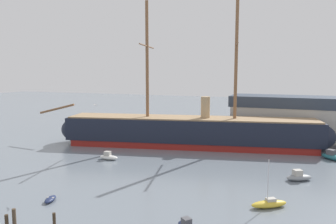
# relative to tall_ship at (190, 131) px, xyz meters

# --- Properties ---
(tall_ship) EXTENTS (68.40, 20.50, 33.23)m
(tall_ship) POSITION_rel_tall_ship_xyz_m (0.00, 0.00, 0.00)
(tall_ship) COLOR maroon
(tall_ship) RESTS_ON ground
(dinghy_foreground_left) EXTENTS (1.77, 2.78, 0.61)m
(dinghy_foreground_left) POSITION_rel_tall_ship_xyz_m (-7.78, -37.78, -3.26)
(dinghy_foreground_left) COLOR #1E284C
(dinghy_foreground_left) RESTS_ON ground
(sailboat_mid_right) EXTENTS (4.87, 3.92, 6.35)m
(sailboat_mid_right) POSITION_rel_tall_ship_xyz_m (19.84, -29.14, -3.03)
(sailboat_mid_right) COLOR gold
(sailboat_mid_right) RESTS_ON ground
(motorboat_alongside_bow) EXTENTS (3.94, 1.73, 1.63)m
(motorboat_alongside_bow) POSITION_rel_tall_ship_xyz_m (-11.65, -16.66, -2.99)
(motorboat_alongside_bow) COLOR silver
(motorboat_alongside_bow) RESTS_ON ground
(motorboat_alongside_stern) EXTENTS (4.55, 3.62, 1.78)m
(motorboat_alongside_stern) POSITION_rel_tall_ship_xyz_m (23.45, -16.46, -2.94)
(motorboat_alongside_stern) COLOR gray
(motorboat_alongside_stern) RESTS_ON ground
(dinghy_far_left) EXTENTS (2.13, 1.85, 0.47)m
(dinghy_far_left) POSITION_rel_tall_ship_xyz_m (-24.70, 6.41, -3.33)
(dinghy_far_left) COLOR #7FB2D6
(dinghy_far_left) RESTS_ON ground
(motorboat_far_right) EXTENTS (4.94, 4.55, 2.00)m
(motorboat_far_right) POSITION_rel_tall_ship_xyz_m (29.73, -0.72, -2.86)
(motorboat_far_right) COLOR #236670
(motorboat_far_right) RESTS_ON ground
(sailboat_distant_centre) EXTENTS (2.94, 3.10, 4.28)m
(sailboat_distant_centre) POSITION_rel_tall_ship_xyz_m (6.18, 14.29, -3.21)
(sailboat_distant_centre) COLOR #7FB2D6
(sailboat_distant_centre) RESTS_ON ground
(mooring_piling_nearest) EXTENTS (0.39, 0.39, 1.71)m
(mooring_piling_nearest) POSITION_rel_tall_ship_xyz_m (-6.77, -45.86, -2.71)
(mooring_piling_nearest) COLOR #382B1E
(mooring_piling_nearest) RESTS_ON ground
(mooring_piling_left_pair) EXTENTS (0.42, 0.42, 2.12)m
(mooring_piling_left_pair) POSITION_rel_tall_ship_xyz_m (-6.49, -45.07, -2.50)
(mooring_piling_left_pair) COLOR #4C3D2D
(mooring_piling_left_pair) RESTS_ON ground
(mooring_piling_right_pair) EXTENTS (0.35, 0.35, 1.69)m
(mooring_piling_right_pair) POSITION_rel_tall_ship_xyz_m (-2.21, -43.55, -2.72)
(mooring_piling_right_pair) COLOR #382B1E
(mooring_piling_right_pair) RESTS_ON ground
(seagull_in_flight) EXTENTS (1.16, 0.94, 0.14)m
(seagull_in_flight) POSITION_rel_tall_ship_xyz_m (-6.47, -28.45, 8.65)
(seagull_in_flight) COLOR silver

